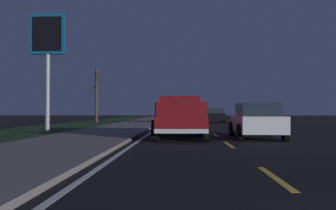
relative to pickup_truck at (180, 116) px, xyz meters
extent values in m
plane|color=black|center=(12.97, -1.75, -0.98)|extent=(144.00, 144.00, 0.00)
cube|color=slate|center=(12.97, 3.95, -0.92)|extent=(108.00, 4.00, 0.12)
cube|color=#1E3819|center=(12.97, 8.95, -0.98)|extent=(108.00, 6.00, 0.01)
cube|color=yellow|center=(-9.52, -1.75, -0.98)|extent=(2.40, 0.14, 0.01)
cube|color=yellow|center=(-3.14, -1.75, -0.98)|extent=(2.40, 0.14, 0.01)
cube|color=yellow|center=(2.02, -1.75, -0.98)|extent=(2.40, 0.14, 0.01)
cube|color=yellow|center=(8.57, -1.75, -0.98)|extent=(2.40, 0.14, 0.01)
cube|color=yellow|center=(15.20, -1.75, -0.98)|extent=(2.40, 0.14, 0.01)
cube|color=yellow|center=(21.02, -1.75, -0.98)|extent=(2.40, 0.14, 0.01)
cube|color=yellow|center=(27.29, -1.75, -0.98)|extent=(2.40, 0.14, 0.01)
cube|color=yellow|center=(33.59, -1.75, -0.98)|extent=(2.40, 0.14, 0.01)
cube|color=yellow|center=(40.35, -1.75, -0.98)|extent=(2.40, 0.14, 0.01)
cube|color=yellow|center=(47.32, -1.75, -0.98)|extent=(2.40, 0.14, 0.01)
cube|color=yellow|center=(52.61, -1.75, -0.98)|extent=(2.40, 0.14, 0.01)
cube|color=yellow|center=(58.62, -1.75, -0.98)|extent=(2.40, 0.14, 0.01)
cube|color=yellow|center=(64.15, -1.75, -0.98)|extent=(2.40, 0.14, 0.01)
cube|color=silver|center=(12.97, 1.65, -0.98)|extent=(108.00, 0.14, 0.01)
cube|color=maroon|center=(-0.06, 0.00, -0.31)|extent=(5.44, 2.12, 0.60)
cube|color=maroon|center=(1.13, 0.03, 0.44)|extent=(2.20, 1.89, 0.90)
cube|color=#1E2833|center=(0.08, 0.00, 0.49)|extent=(0.07, 1.44, 0.50)
cube|color=maroon|center=(-1.16, 0.91, 0.27)|extent=(3.03, 0.15, 0.56)
cube|color=maroon|center=(-1.12, -0.97, 0.27)|extent=(3.03, 0.15, 0.56)
cube|color=maroon|center=(-2.72, -0.06, 0.27)|extent=(0.12, 1.88, 0.56)
cube|color=silver|center=(-2.72, -0.06, -0.53)|extent=(0.17, 2.00, 0.16)
cube|color=red|center=(-2.73, 0.74, 0.47)|extent=(0.06, 0.14, 0.20)
cube|color=red|center=(-2.69, -0.86, 0.47)|extent=(0.06, 0.14, 0.20)
ellipsoid|color=#193823|center=(-1.14, -0.03, 0.31)|extent=(2.63, 1.58, 0.64)
sphere|color=silver|center=(-0.65, 0.34, 0.17)|extent=(0.40, 0.40, 0.40)
sphere|color=beige|center=(-1.73, -0.34, 0.15)|extent=(0.34, 0.34, 0.34)
cylinder|color=black|center=(1.70, 1.04, -0.56)|extent=(0.84, 0.28, 0.84)
cylinder|color=black|center=(1.75, -0.96, -0.56)|extent=(0.84, 0.28, 0.84)
cylinder|color=black|center=(-1.86, 0.96, -0.56)|extent=(0.84, 0.28, 0.84)
cylinder|color=black|center=(-1.82, -1.04, -0.56)|extent=(0.84, 0.28, 0.84)
cube|color=maroon|center=(18.58, -0.08, -0.35)|extent=(4.40, 1.80, 0.70)
cube|color=#1E2833|center=(18.33, -0.08, 0.28)|extent=(2.46, 1.58, 0.56)
cylinder|color=black|center=(20.07, 0.82, -0.64)|extent=(0.68, 0.22, 0.68)
cylinder|color=black|center=(20.07, -0.98, -0.64)|extent=(0.68, 0.22, 0.68)
cylinder|color=black|center=(17.08, 0.82, -0.64)|extent=(0.68, 0.22, 0.68)
cylinder|color=black|center=(17.08, -0.98, -0.64)|extent=(0.68, 0.22, 0.68)
cube|color=red|center=(16.43, -0.08, -0.30)|extent=(0.08, 1.51, 0.10)
cube|color=black|center=(21.98, -3.53, -0.35)|extent=(4.43, 1.88, 0.70)
cube|color=#1E2833|center=(21.73, -3.53, 0.28)|extent=(2.49, 1.63, 0.56)
cylinder|color=black|center=(23.49, -2.66, -0.64)|extent=(0.68, 0.22, 0.68)
cylinder|color=black|center=(23.46, -4.46, -0.64)|extent=(0.68, 0.22, 0.68)
cylinder|color=black|center=(20.50, -2.60, -0.64)|extent=(0.68, 0.22, 0.68)
cylinder|color=black|center=(20.47, -4.40, -0.64)|extent=(0.68, 0.22, 0.68)
cube|color=red|center=(19.83, -3.49, -0.30)|extent=(0.11, 1.51, 0.10)
cube|color=silver|center=(0.09, -3.36, -0.35)|extent=(4.44, 1.90, 0.70)
cube|color=#1E2833|center=(-0.16, -3.36, 0.28)|extent=(2.50, 1.64, 0.56)
cylinder|color=black|center=(1.60, -2.50, -0.64)|extent=(0.68, 0.22, 0.68)
cylinder|color=black|center=(1.56, -4.30, -0.64)|extent=(0.68, 0.22, 0.68)
cylinder|color=black|center=(-1.39, -2.43, -0.64)|extent=(0.68, 0.22, 0.68)
cylinder|color=black|center=(-1.43, -4.23, -0.64)|extent=(0.68, 0.22, 0.68)
cube|color=red|center=(-2.06, -3.32, -0.30)|extent=(0.11, 1.51, 0.10)
cylinder|color=#99999E|center=(3.26, 7.21, 2.26)|extent=(0.24, 0.24, 6.47)
cube|color=navy|center=(3.26, 7.21, 4.39)|extent=(0.24, 1.90, 2.20)
cube|color=black|center=(3.13, 7.21, 4.39)|extent=(0.04, 1.60, 1.87)
cylinder|color=#423323|center=(22.45, 9.12, 1.87)|extent=(0.28, 0.28, 5.71)
cylinder|color=#423323|center=(22.64, 9.49, 2.70)|extent=(0.39, 0.85, 0.69)
cylinder|color=#423323|center=(22.26, 8.82, 3.88)|extent=(0.46, 0.70, 1.05)
cylinder|color=#423323|center=(21.96, 8.94, 3.98)|extent=(1.06, 0.47, 1.43)
cylinder|color=#423323|center=(22.35, 8.81, 3.04)|extent=(0.30, 0.70, 1.06)
camera|label=1|loc=(-16.07, -0.10, 0.21)|focal=38.73mm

